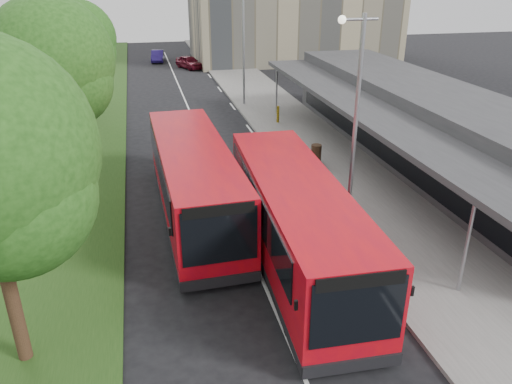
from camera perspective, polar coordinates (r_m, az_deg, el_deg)
ground at (r=17.59m, az=0.07°, el=-8.53°), size 120.00×120.00×0.00m
pavement at (r=36.89m, az=2.06°, el=9.35°), size 5.00×80.00×0.15m
grass_verge at (r=35.87m, az=-18.62°, el=7.62°), size 5.00×80.00×0.10m
lane_centre_line at (r=31.09m, az=-6.31°, el=6.23°), size 0.12×70.00×0.01m
kerb_dashes at (r=35.37m, az=-1.79°, el=8.58°), size 0.12×56.00×0.01m
station_building at (r=27.58m, az=18.69°, el=7.19°), size 7.70×26.00×4.00m
tree_mid at (r=24.06m, az=-22.23°, el=13.05°), size 5.37×5.37×8.64m
tree_far at (r=35.92m, az=-19.60°, el=15.72°), size 4.86×4.86×7.82m
lamp_post_near at (r=18.67m, az=11.17°, el=8.86°), size 1.44×0.28×8.00m
lamp_post_far at (r=37.48m, az=-1.57°, el=16.82°), size 1.44×0.28×8.00m
bus_main at (r=17.04m, az=4.61°, el=-3.51°), size 3.25×11.21×3.15m
bus_second at (r=20.39m, az=-7.07°, el=1.20°), size 3.15×11.18×3.14m
litter_bin at (r=26.40m, az=6.88°, el=4.37°), size 0.70×0.70×0.97m
bollard at (r=33.45m, az=2.52°, el=8.87°), size 0.23×0.23×1.08m
car_near at (r=53.85m, az=-7.63°, el=14.50°), size 2.92×4.10×1.30m
car_far at (r=58.58m, az=-11.18°, el=15.00°), size 1.66×3.83×1.22m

